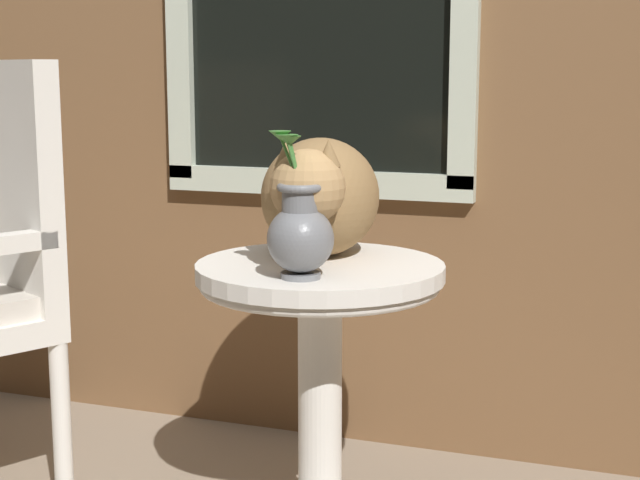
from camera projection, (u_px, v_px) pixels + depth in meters
name	position (u px, v px, depth m)	size (l,w,h in m)	color
wicker_side_table	(320.00, 357.00, 2.10)	(0.53, 0.53, 0.62)	silver
cat	(319.00, 196.00, 2.12)	(0.32, 0.62, 0.27)	olive
pewter_vase_with_ivy	(300.00, 230.00, 1.90)	(0.13, 0.13, 0.29)	slate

